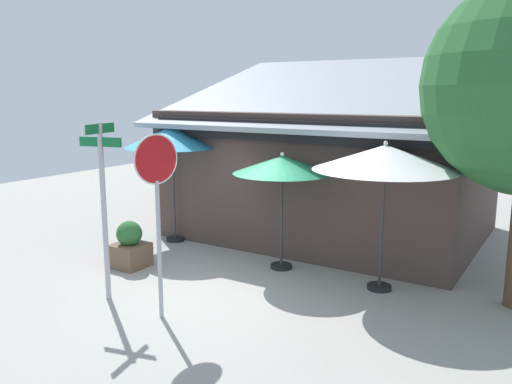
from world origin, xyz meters
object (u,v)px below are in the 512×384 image
patio_umbrella_teal_left (172,137)px  patio_umbrella_ivory_right (385,158)px  street_sign_post (103,195)px  patio_umbrella_forest_green_center (282,166)px  stop_sign (157,192)px  sidewalk_planter (130,247)px

patio_umbrella_teal_left → patio_umbrella_ivory_right: 5.31m
street_sign_post → patio_umbrella_forest_green_center: street_sign_post is taller
stop_sign → patio_umbrella_ivory_right: bearing=49.8°
sidewalk_planter → patio_umbrella_forest_green_center: bearing=30.3°
stop_sign → patio_umbrella_teal_left: bearing=127.9°
patio_umbrella_teal_left → patio_umbrella_ivory_right: patio_umbrella_teal_left is taller
street_sign_post → stop_sign: (1.30, -0.08, 0.20)m
street_sign_post → stop_sign: size_ratio=1.04×
street_sign_post → sidewalk_planter: bearing=122.7°
patio_umbrella_teal_left → patio_umbrella_forest_green_center: bearing=-7.2°
patio_umbrella_forest_green_center → patio_umbrella_ivory_right: (2.10, -0.06, 0.29)m
stop_sign → patio_umbrella_ivory_right: stop_sign is taller
patio_umbrella_forest_green_center → street_sign_post: bearing=-120.4°
street_sign_post → patio_umbrella_ivory_right: 4.90m
sidewalk_planter → street_sign_post: bearing=-57.3°
stop_sign → patio_umbrella_forest_green_center: bearing=81.4°
street_sign_post → patio_umbrella_forest_green_center: bearing=59.6°
patio_umbrella_teal_left → patio_umbrella_forest_green_center: 3.24m
patio_umbrella_ivory_right → patio_umbrella_teal_left: bearing=175.0°
street_sign_post → patio_umbrella_teal_left: bearing=112.6°
street_sign_post → patio_umbrella_teal_left: size_ratio=1.07×
stop_sign → patio_umbrella_teal_left: stop_sign is taller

